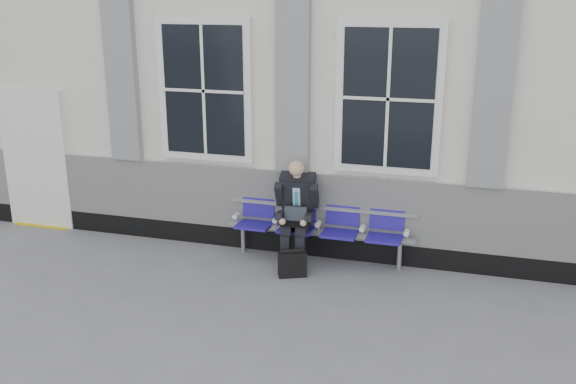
% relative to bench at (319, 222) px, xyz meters
% --- Properties ---
extents(ground, '(70.00, 70.00, 0.00)m').
position_rel_bench_xyz_m(ground, '(0.49, -1.32, -0.55)').
color(ground, slate).
rests_on(ground, ground).
extents(station_building, '(14.40, 4.40, 4.49)m').
position_rel_bench_xyz_m(station_building, '(0.47, 2.15, 1.67)').
color(station_building, silver).
rests_on(station_building, ground).
extents(bench, '(2.60, 0.47, 0.91)m').
position_rel_bench_xyz_m(bench, '(0.00, 0.00, 0.00)').
color(bench, '#9EA0A3').
rests_on(bench, ground).
extents(businessman, '(0.60, 0.80, 1.43)m').
position_rel_bench_xyz_m(businessman, '(-0.29, -0.13, 0.22)').
color(businessman, black).
rests_on(businessman, ground).
extents(briefcase, '(0.40, 0.29, 0.37)m').
position_rel_bench_xyz_m(briefcase, '(-0.21, -0.62, -0.38)').
color(briefcase, black).
rests_on(briefcase, ground).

